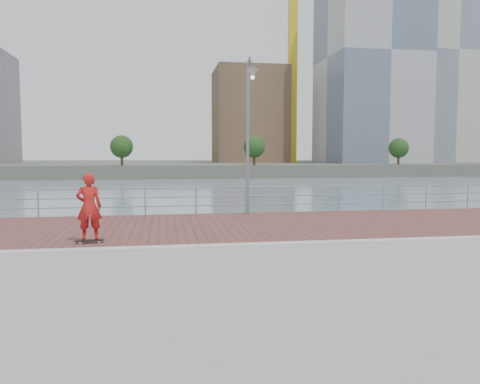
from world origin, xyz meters
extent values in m
plane|color=slate|center=(0.00, 0.00, -2.00)|extent=(400.00, 400.00, 0.00)
cube|color=gray|center=(0.00, -5.00, -1.00)|extent=(40.00, 24.00, 2.00)
cube|color=brown|center=(0.00, 3.60, 0.01)|extent=(40.00, 6.80, 0.02)
cube|color=#B7B5AD|center=(0.00, 0.00, 0.03)|extent=(40.00, 0.40, 0.06)
cube|color=#4C5142|center=(0.00, 122.50, -0.75)|extent=(320.00, 95.00, 2.50)
cylinder|color=#8C9EA8|center=(-7.18, 7.00, 0.55)|extent=(0.06, 0.06, 1.10)
cylinder|color=#8C9EA8|center=(-5.13, 7.00, 0.55)|extent=(0.06, 0.06, 1.10)
cylinder|color=#8C9EA8|center=(-3.08, 7.00, 0.55)|extent=(0.06, 0.06, 1.10)
cylinder|color=#8C9EA8|center=(-1.03, 7.00, 0.55)|extent=(0.06, 0.06, 1.10)
cylinder|color=#8C9EA8|center=(1.03, 7.00, 0.55)|extent=(0.06, 0.06, 1.10)
cylinder|color=#8C9EA8|center=(3.08, 7.00, 0.55)|extent=(0.06, 0.06, 1.10)
cylinder|color=#8C9EA8|center=(5.13, 7.00, 0.55)|extent=(0.06, 0.06, 1.10)
cylinder|color=#8C9EA8|center=(7.18, 7.00, 0.55)|extent=(0.06, 0.06, 1.10)
cylinder|color=#8C9EA8|center=(9.24, 7.00, 0.55)|extent=(0.06, 0.06, 1.10)
cylinder|color=#8C9EA8|center=(11.29, 7.00, 0.55)|extent=(0.06, 0.06, 1.10)
cylinder|color=#8C9EA8|center=(0.00, 7.00, 1.10)|extent=(39.00, 0.05, 0.05)
cylinder|color=#8C9EA8|center=(0.00, 7.00, 0.73)|extent=(39.00, 0.05, 0.05)
cylinder|color=#8C9EA8|center=(0.00, 7.00, 0.36)|extent=(39.00, 0.05, 0.05)
cylinder|color=slate|center=(1.05, 6.50, 2.99)|extent=(0.12, 0.12, 5.97)
cylinder|color=slate|center=(1.05, 6.00, 5.97)|extent=(0.07, 1.00, 0.07)
cone|color=#B2B2AD|center=(1.05, 5.50, 5.78)|extent=(0.44, 0.44, 0.35)
cube|color=black|center=(-4.36, 1.05, 0.09)|extent=(0.78, 0.28, 0.03)
cylinder|color=beige|center=(-4.59, 0.95, 0.05)|extent=(0.06, 0.05, 0.06)
cylinder|color=beige|center=(-4.10, 1.00, 0.05)|extent=(0.06, 0.05, 0.06)
cylinder|color=beige|center=(-4.61, 1.09, 0.05)|extent=(0.06, 0.05, 0.06)
cylinder|color=beige|center=(-4.12, 1.14, 0.05)|extent=(0.06, 0.05, 0.06)
imported|color=#AE1917|center=(-4.36, 1.05, 1.03)|extent=(0.72, 0.52, 1.85)
cube|color=gold|center=(30.00, 104.00, 25.50)|extent=(2.00, 2.00, 50.00)
cube|color=brown|center=(20.00, 110.00, 12.64)|extent=(18.00, 18.00, 24.27)
cube|color=#9E9EA3|center=(48.00, 98.00, 25.93)|extent=(22.00, 22.00, 50.86)
cube|color=#B2ADA3|center=(72.00, 108.00, 29.23)|extent=(20.00, 20.00, 57.46)
cylinder|color=#473323|center=(-10.00, 77.00, 2.13)|extent=(0.50, 0.50, 3.26)
sphere|color=#193814|center=(-10.00, 77.00, 4.00)|extent=(4.19, 4.19, 4.19)
cylinder|color=#473323|center=(15.00, 77.00, 2.14)|extent=(0.50, 0.50, 3.29)
sphere|color=#193814|center=(15.00, 77.00, 4.02)|extent=(4.22, 4.22, 4.22)
cylinder|color=#473323|center=(45.00, 77.00, 2.07)|extent=(0.50, 0.50, 3.14)
sphere|color=#193814|center=(45.00, 77.00, 3.86)|extent=(4.04, 4.04, 4.04)
camera|label=1|loc=(-2.31, -12.19, 2.44)|focal=35.00mm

